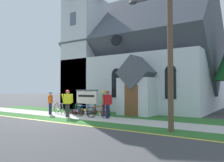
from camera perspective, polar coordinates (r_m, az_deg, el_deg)
The scene contains 17 objects.
ground at distance 17.41m, azimuth -3.35°, elevation -8.03°, with size 140.00×140.00×0.00m, color #3D3D3F.
sidewalk_slab at distance 14.93m, azimuth -6.90°, elevation -8.99°, with size 32.00×2.15×0.01m, color #B7B5AD.
grass_verge at distance 13.65m, azimuth -11.91°, elevation -9.61°, with size 32.00×1.41×0.01m, color #2D6628.
church_lawn at distance 16.79m, azimuth -1.45°, elevation -8.24°, with size 24.00×2.63×0.01m, color #2D6628.
curb_paint_stripe at distance 13.08m, azimuth -14.67°, elevation -9.92°, with size 28.00×0.16×0.01m, color yellow.
church_building at distance 22.02m, azimuth 6.55°, elevation 4.99°, with size 13.12×11.51×12.26m.
church_sign at distance 17.44m, azimuth -6.45°, elevation -4.13°, with size 2.13×0.15×1.77m.
flower_bed at distance 17.24m, azimuth -7.33°, elevation -7.80°, with size 1.96×1.96×0.34m.
bicycle_white at distance 17.04m, azimuth -13.04°, elevation -6.80°, with size 1.69×0.51×0.81m.
bicycle_orange at distance 15.84m, azimuth -8.62°, elevation -7.19°, with size 1.64×0.66×0.83m.
bicycle_yellow at distance 14.41m, azimuth -3.38°, elevation -7.82°, with size 1.68×0.27×0.78m.
bicycle_black at distance 14.91m, azimuth -6.90°, elevation -7.57°, with size 1.77×0.21×0.84m.
cyclist_in_blue_jersey at distance 15.00m, azimuth -11.12°, elevation -4.98°, with size 0.48×0.62×1.75m.
cyclist_in_red_jersey at distance 15.18m, azimuth -2.13°, elevation -4.98°, with size 0.47×0.67×1.75m.
cyclist_in_white_jersey at distance 17.01m, azimuth -15.27°, elevation -4.95°, with size 0.42×0.64×1.61m.
cyclist_in_yellow_jersey at distance 14.03m, azimuth -1.14°, elevation -5.36°, with size 0.31×0.69×1.70m.
utility_pole at distance 10.41m, azimuth 13.87°, elevation 13.78°, with size 3.12×0.28×8.37m.
Camera 1 is at (10.61, -9.69, 1.80)m, focal length 36.28 mm.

